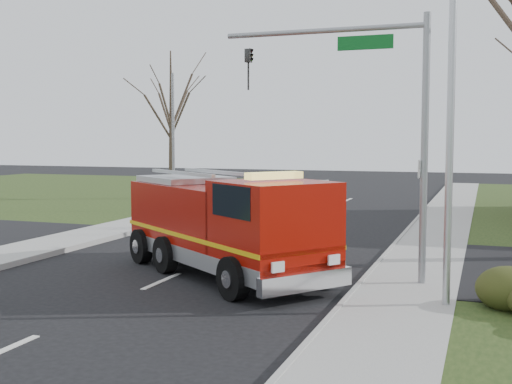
% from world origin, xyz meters
% --- Properties ---
extents(ground, '(120.00, 120.00, 0.00)m').
position_xyz_m(ground, '(0.00, 0.00, 0.00)').
color(ground, black).
rests_on(ground, ground).
extents(sidewalk_right, '(2.40, 80.00, 0.15)m').
position_xyz_m(sidewalk_right, '(6.20, 0.00, 0.07)').
color(sidewalk_right, gray).
rests_on(sidewalk_right, ground).
extents(bare_tree_left, '(4.50, 4.50, 9.00)m').
position_xyz_m(bare_tree_left, '(-10.00, 20.00, 5.56)').
color(bare_tree_left, '#372A20').
rests_on(bare_tree_left, ground).
extents(traffic_signal_mast, '(5.29, 0.18, 6.80)m').
position_xyz_m(traffic_signal_mast, '(5.21, 1.50, 4.71)').
color(traffic_signal_mast, gray).
rests_on(traffic_signal_mast, ground).
extents(streetlight_pole, '(1.48, 0.16, 8.40)m').
position_xyz_m(streetlight_pole, '(7.14, -0.50, 4.55)').
color(streetlight_pole, '#B7BABF').
rests_on(streetlight_pole, ground).
extents(utility_pole_far, '(0.14, 0.14, 7.00)m').
position_xyz_m(utility_pole_far, '(-6.80, 14.00, 3.50)').
color(utility_pole_far, gray).
rests_on(utility_pole_far, ground).
extents(fire_engine, '(7.33, 6.38, 2.95)m').
position_xyz_m(fire_engine, '(1.32, 1.22, 1.33)').
color(fire_engine, '#900F06').
rests_on(fire_engine, ground).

